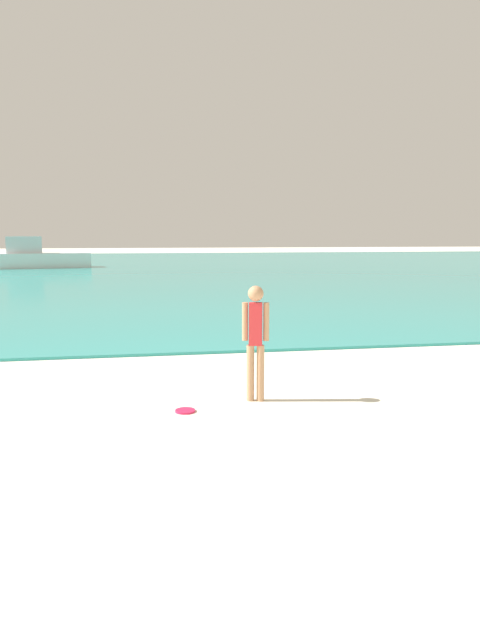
# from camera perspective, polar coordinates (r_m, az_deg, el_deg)

# --- Properties ---
(water) EXTENTS (160.00, 60.00, 0.06)m
(water) POSITION_cam_1_polar(r_m,az_deg,el_deg) (41.00, -7.67, 5.33)
(water) COLOR teal
(water) RESTS_ON ground
(person_standing) EXTENTS (0.37, 0.22, 1.65)m
(person_standing) POSITION_cam_1_polar(r_m,az_deg,el_deg) (7.94, 1.58, -1.64)
(person_standing) COLOR tan
(person_standing) RESTS_ON ground
(frisbee) EXTENTS (0.27, 0.27, 0.03)m
(frisbee) POSITION_cam_1_polar(r_m,az_deg,el_deg) (7.70, -5.56, -9.12)
(frisbee) COLOR #E51E4C
(frisbee) RESTS_ON ground
(boat_far) EXTENTS (6.58, 3.04, 2.15)m
(boat_far) POSITION_cam_1_polar(r_m,az_deg,el_deg) (41.47, -19.67, 6.01)
(boat_far) COLOR white
(boat_far) RESTS_ON water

